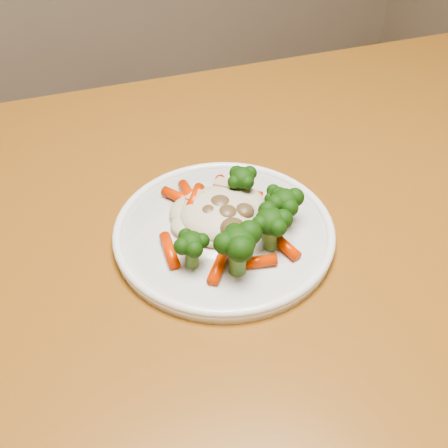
% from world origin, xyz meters
% --- Properties ---
extents(dining_table, '(1.31, 0.91, 0.75)m').
position_xyz_m(dining_table, '(-0.07, -0.25, 0.66)').
color(dining_table, '#915A21').
rests_on(dining_table, ground).
extents(plate, '(0.24, 0.24, 0.01)m').
position_xyz_m(plate, '(-0.02, -0.22, 0.76)').
color(plate, white).
rests_on(plate, dining_table).
extents(meal, '(0.16, 0.17, 0.05)m').
position_xyz_m(meal, '(-0.01, -0.22, 0.78)').
color(meal, beige).
rests_on(meal, plate).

